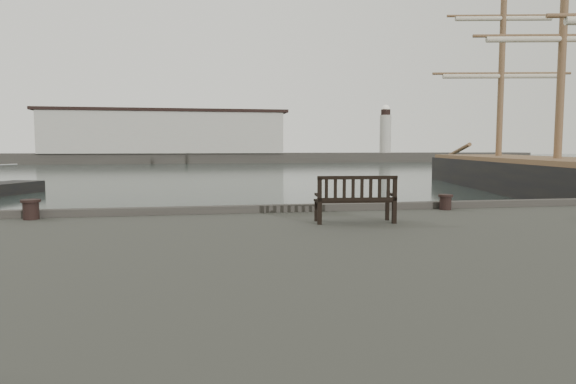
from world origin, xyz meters
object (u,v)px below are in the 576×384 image
Objects in this scene: bollard_left at (31,209)px; bollard_right at (445,202)px; bench at (355,208)px; tall_ship_main at (556,185)px.

bollard_right is at bearing 0.00° from bollard_left.
bench is at bearing -14.03° from bollard_left.
bench is 0.05× the size of tall_ship_main.
bollard_left is at bearing 180.00° from bollard_right.
tall_ship_main is (17.11, 17.71, -1.06)m from bollard_right.
bollard_left is 32.64m from tall_ship_main.
bollard_left is 1.14× the size of bollard_right.
tall_ship_main is (20.19, 19.51, -1.18)m from bench.
tall_ship_main reaches higher than bollard_right.
bollard_left is at bearing -135.45° from tall_ship_main.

